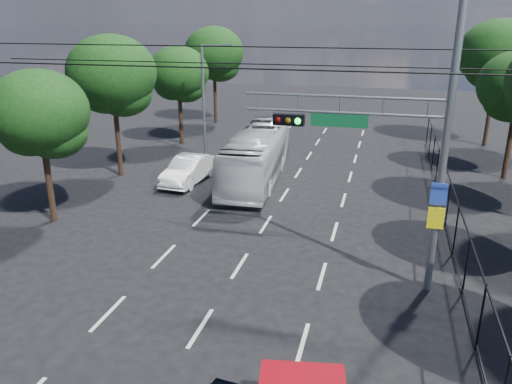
% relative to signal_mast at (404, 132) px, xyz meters
% --- Properties ---
extents(lane_markings, '(6.12, 38.00, 0.01)m').
position_rel_signal_mast_xyz_m(lane_markings, '(-5.28, 6.01, -5.24)').
color(lane_markings, beige).
rests_on(lane_markings, ground).
extents(signal_mast, '(6.43, 0.39, 9.50)m').
position_rel_signal_mast_xyz_m(signal_mast, '(0.00, 0.00, 0.00)').
color(signal_mast, slate).
rests_on(signal_mast, ground).
extents(streetlight_left, '(2.09, 0.22, 7.08)m').
position_rel_signal_mast_xyz_m(streetlight_left, '(-11.62, 14.01, -1.30)').
color(streetlight_left, slate).
rests_on(streetlight_left, ground).
extents(utility_wires, '(22.00, 5.04, 0.74)m').
position_rel_signal_mast_xyz_m(utility_wires, '(-5.28, 0.84, 1.99)').
color(utility_wires, black).
rests_on(utility_wires, ground).
extents(fence_right, '(0.06, 34.03, 2.00)m').
position_rel_signal_mast_xyz_m(fence_right, '(2.32, 4.18, -4.21)').
color(fence_right, black).
rests_on(fence_right, ground).
extents(tree_right_e, '(5.28, 5.28, 8.58)m').
position_rel_signal_mast_xyz_m(tree_right_e, '(6.33, 22.03, 0.69)').
color(tree_right_e, black).
rests_on(tree_right_e, ground).
extents(tree_left_b, '(4.08, 4.08, 6.63)m').
position_rel_signal_mast_xyz_m(tree_left_b, '(-14.47, 2.03, -0.66)').
color(tree_left_b, black).
rests_on(tree_left_b, ground).
extents(tree_left_c, '(4.80, 4.80, 7.80)m').
position_rel_signal_mast_xyz_m(tree_left_c, '(-15.07, 9.03, 0.15)').
color(tree_left_c, black).
rests_on(tree_left_c, ground).
extents(tree_left_d, '(4.20, 4.20, 6.83)m').
position_rel_signal_mast_xyz_m(tree_left_d, '(-14.67, 17.03, -0.52)').
color(tree_left_d, black).
rests_on(tree_left_d, ground).
extents(tree_left_e, '(4.92, 4.92, 7.99)m').
position_rel_signal_mast_xyz_m(tree_left_e, '(-14.87, 25.03, 0.29)').
color(tree_left_e, black).
rests_on(tree_left_e, ground).
extents(white_bus, '(3.12, 10.27, 2.82)m').
position_rel_signal_mast_xyz_m(white_bus, '(-7.28, 10.09, -3.83)').
color(white_bus, silver).
rests_on(white_bus, ground).
extents(white_van, '(1.77, 4.46, 1.44)m').
position_rel_signal_mast_xyz_m(white_van, '(-10.78, 8.70, -4.52)').
color(white_van, white).
rests_on(white_van, ground).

